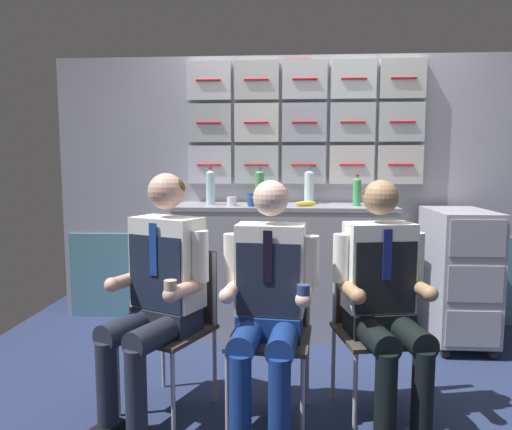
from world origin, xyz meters
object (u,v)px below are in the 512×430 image
at_px(folding_chair_right, 372,313).
at_px(crew_member_right, 385,293).
at_px(crew_member_center, 268,295).
at_px(coffee_cup_spare, 251,198).
at_px(snack_banana, 306,204).
at_px(folding_chair_center, 272,315).
at_px(water_bottle_tall, 357,191).
at_px(service_trolley, 458,273).
at_px(crew_member_left, 158,285).
at_px(folding_chair_left, 178,310).

xyz_separation_m(folding_chair_right, crew_member_right, (0.03, -0.16, 0.15)).
distance_m(crew_member_center, coffee_cup_spare, 1.49).
relative_size(folding_chair_right, snack_banana, 4.88).
xyz_separation_m(folding_chair_center, snack_banana, (0.21, 1.05, 0.50)).
height_order(folding_chair_center, water_bottle_tall, water_bottle_tall).
height_order(folding_chair_center, folding_chair_right, same).
height_order(service_trolley, crew_member_left, crew_member_left).
distance_m(folding_chair_center, snack_banana, 1.18).
bearing_deg(folding_chair_left, coffee_cup_spare, 75.46).
height_order(crew_member_right, water_bottle_tall, crew_member_right).
height_order(folding_chair_left, coffee_cup_spare, coffee_cup_spare).
bearing_deg(folding_chair_center, folding_chair_left, 173.64).
height_order(crew_member_left, crew_member_right, crew_member_left).
xyz_separation_m(crew_member_left, coffee_cup_spare, (0.38, 1.35, 0.34)).
relative_size(folding_chair_center, crew_member_center, 0.68).
xyz_separation_m(crew_member_left, crew_member_center, (0.57, -0.07, -0.02)).
relative_size(folding_chair_center, folding_chair_right, 1.00).
bearing_deg(crew_member_left, folding_chair_left, 65.16).
bearing_deg(crew_member_left, snack_banana, 55.11).
xyz_separation_m(crew_member_center, folding_chair_right, (0.54, 0.24, -0.15)).
distance_m(crew_member_center, folding_chair_right, 0.61).
distance_m(folding_chair_left, crew_member_center, 0.57).
relative_size(crew_member_right, snack_banana, 7.12).
xyz_separation_m(service_trolley, crew_member_center, (-1.32, -1.17, 0.15)).
relative_size(crew_member_right, water_bottle_tall, 5.30).
xyz_separation_m(crew_member_right, water_bottle_tall, (0.03, 1.20, 0.43)).
bearing_deg(crew_member_center, crew_member_right, 8.16).
height_order(folding_chair_left, snack_banana, snack_banana).
distance_m(folding_chair_left, folding_chair_right, 1.04).
xyz_separation_m(service_trolley, folding_chair_left, (-1.82, -0.95, -0.00)).
relative_size(coffee_cup_spare, snack_banana, 0.47).
bearing_deg(snack_banana, folding_chair_center, -101.49).
distance_m(folding_chair_right, crew_member_right, 0.22).
xyz_separation_m(crew_member_left, folding_chair_right, (1.11, 0.17, -0.18)).
bearing_deg(crew_member_right, folding_chair_left, 172.73).
bearing_deg(coffee_cup_spare, water_bottle_tall, -10.81).
xyz_separation_m(folding_chair_left, folding_chair_right, (1.04, 0.02, 0.00)).
bearing_deg(crew_member_right, folding_chair_right, 100.86).
bearing_deg(crew_member_center, folding_chair_center, 84.18).
xyz_separation_m(crew_member_center, snack_banana, (0.23, 1.22, 0.34)).
height_order(folding_chair_center, crew_member_center, crew_member_center).
xyz_separation_m(service_trolley, snack_banana, (-1.09, 0.04, 0.49)).
bearing_deg(snack_banana, crew_member_center, -100.74).
height_order(folding_chair_left, crew_member_right, crew_member_right).
xyz_separation_m(service_trolley, folding_chair_right, (-0.78, -0.93, -0.00)).
height_order(crew_member_center, coffee_cup_spare, crew_member_center).
height_order(service_trolley, crew_member_right, crew_member_right).
xyz_separation_m(folding_chair_left, water_bottle_tall, (1.10, 1.06, 0.59)).
xyz_separation_m(crew_member_center, crew_member_right, (0.57, 0.08, -0.00)).
xyz_separation_m(service_trolley, folding_chair_center, (-1.30, -1.01, -0.00)).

